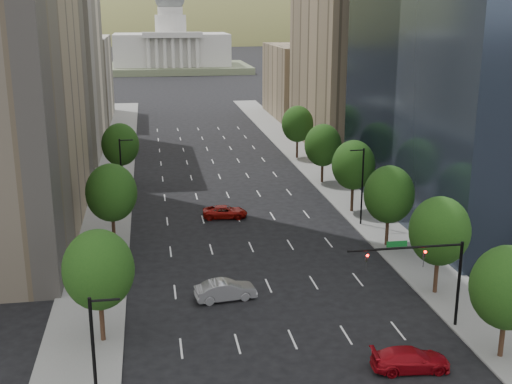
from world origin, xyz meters
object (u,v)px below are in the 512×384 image
capitol (171,49)px  car_red_near (411,359)px  traffic_signal (430,267)px  car_red_far (225,212)px  car_silver (226,290)px

capitol → car_red_near: (7.05, -225.21, -7.79)m
traffic_signal → car_red_far: (-12.03, 30.29, -4.44)m
car_red_far → traffic_signal: bearing=-153.1°
car_red_near → car_red_far: size_ratio=1.03×
traffic_signal → car_silver: traffic_signal is taller
capitol → car_red_far: (-1.50, -189.42, -7.85)m
car_red_near → car_red_far: bearing=18.0°
car_silver → car_red_near: bearing=-147.2°
traffic_signal → capitol: size_ratio=0.15×
traffic_signal → car_silver: size_ratio=1.74×
car_red_near → traffic_signal: bearing=-27.8°
traffic_signal → car_red_near: (-3.48, -5.50, -4.38)m
capitol → car_red_near: size_ratio=11.04×
capitol → car_red_near: capitol is taller
capitol → car_silver: size_ratio=11.47×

